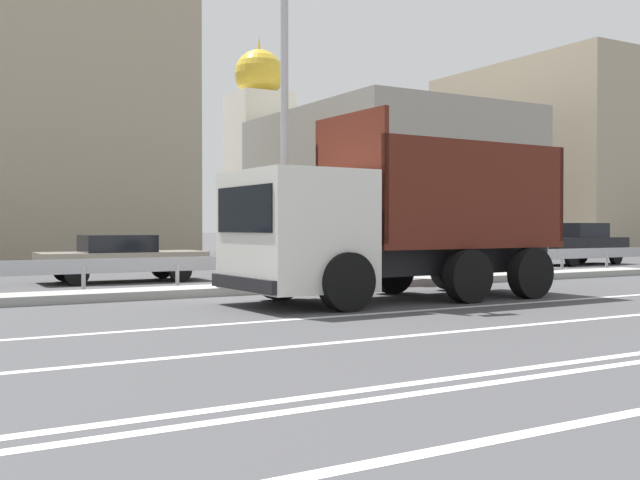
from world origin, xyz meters
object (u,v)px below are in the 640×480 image
at_px(street_lamp_1, 288,88).
at_px(parked_car_5, 482,247).
at_px(dump_truck, 364,235).
at_px(church_tower, 259,152).
at_px(parked_car_3, 121,258).
at_px(parked_car_4, 314,251).
at_px(parked_car_6, 577,244).
at_px(median_road_sign, 406,243).

xyz_separation_m(street_lamp_1, parked_car_5, (10.14, 4.71, -3.84)).
height_order(dump_truck, church_tower, church_tower).
height_order(parked_car_3, parked_car_4, parked_car_4).
bearing_deg(parked_car_6, parked_car_4, 86.59).
bearing_deg(church_tower, median_road_sign, -108.80).
distance_m(street_lamp_1, parked_car_5, 11.82).
height_order(parked_car_5, parked_car_6, parked_car_6).
xyz_separation_m(street_lamp_1, parked_car_3, (-2.35, 5.14, -3.95)).
height_order(median_road_sign, parked_car_6, median_road_sign).
distance_m(parked_car_5, church_tower, 25.59).
bearing_deg(parked_car_5, church_tower, -5.11).
relative_size(parked_car_3, parked_car_5, 0.98).
xyz_separation_m(parked_car_3, parked_car_6, (18.02, 0.15, 0.15)).
xyz_separation_m(dump_truck, parked_car_4, (3.43, 7.87, -0.59)).
relative_size(dump_truck, street_lamp_1, 0.88).
height_order(parked_car_5, church_tower, church_tower).
distance_m(median_road_sign, church_tower, 31.16).
bearing_deg(parked_car_5, dump_truck, 129.26).
height_order(street_lamp_1, parked_car_3, street_lamp_1).
bearing_deg(median_road_sign, parked_car_6, 22.15).
xyz_separation_m(dump_truck, street_lamp_1, (-0.29, 2.63, 3.29)).
xyz_separation_m(parked_car_3, parked_car_5, (12.50, -0.44, 0.11)).
xyz_separation_m(parked_car_3, parked_car_4, (6.07, 0.10, 0.07)).
distance_m(dump_truck, parked_car_4, 8.61).
bearing_deg(parked_car_4, dump_truck, 153.90).
distance_m(dump_truck, parked_car_5, 12.29).
distance_m(median_road_sign, parked_car_3, 7.63).
xyz_separation_m(median_road_sign, parked_car_4, (0.11, 4.86, -0.35)).
bearing_deg(church_tower, parked_car_5, -97.71).
bearing_deg(parked_car_5, median_road_sign, 126.04).
bearing_deg(parked_car_6, dump_truck, 113.61).
xyz_separation_m(parked_car_4, parked_car_5, (6.43, -0.54, 0.04)).
distance_m(parked_car_6, church_tower, 24.88).
xyz_separation_m(median_road_sign, church_tower, (9.90, 29.06, 5.32)).
height_order(dump_truck, median_road_sign, dump_truck).
distance_m(dump_truck, street_lamp_1, 4.22).
xyz_separation_m(dump_truck, median_road_sign, (3.31, 3.01, -0.24)).
bearing_deg(parked_car_6, parked_car_5, 92.47).
bearing_deg(parked_car_4, church_tower, -24.60).
distance_m(parked_car_3, church_tower, 29.57).
distance_m(street_lamp_1, parked_car_4, 7.51).
height_order(street_lamp_1, church_tower, church_tower).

